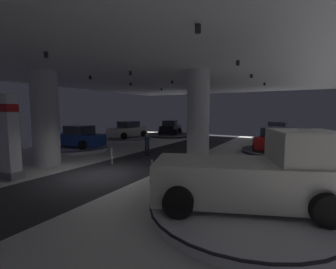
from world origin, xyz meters
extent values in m
cube|color=silver|center=(0.00, 0.00, -0.03)|extent=(24.00, 44.00, 0.05)
cube|color=#2D2D33|center=(0.00, 0.00, 0.00)|extent=(4.40, 44.00, 0.01)
cube|color=silver|center=(0.00, 0.00, 5.55)|extent=(24.00, 44.00, 0.10)
cylinder|color=black|center=(-3.35, 2.68, 5.32)|extent=(0.16, 0.16, 0.22)
cylinder|color=black|center=(-3.44, 6.97, 5.32)|extent=(0.16, 0.16, 0.22)
cylinder|color=black|center=(-3.60, 12.16, 5.32)|extent=(0.16, 0.16, 0.22)
cylinder|color=black|center=(-0.14, -2.50, 5.32)|extent=(0.16, 0.16, 0.22)
cylinder|color=black|center=(-0.01, 2.54, 5.32)|extent=(0.16, 0.16, 0.22)
cylinder|color=black|center=(0.12, 7.39, 5.32)|extent=(0.16, 0.16, 0.22)
cylinder|color=black|center=(-0.08, 12.23, 5.32)|extent=(0.16, 0.16, 0.22)
cylinder|color=black|center=(6.04, -2.38, 5.32)|extent=(0.16, 0.16, 0.22)
cylinder|color=black|center=(5.97, 2.62, 5.32)|extent=(0.16, 0.16, 0.22)
cylinder|color=black|center=(5.84, 7.02, 5.32)|extent=(0.16, 0.16, 0.22)
cylinder|color=black|center=(6.01, 12.08, 5.32)|extent=(0.16, 0.16, 0.22)
cylinder|color=silver|center=(3.41, 4.40, 2.75)|extent=(1.29, 1.29, 5.50)
cylinder|color=silver|center=(-4.39, 0.16, 2.75)|extent=(1.48, 1.48, 5.50)
cube|color=slate|center=(-3.40, -2.48, 0.17)|extent=(1.34, 0.80, 0.35)
cube|color=white|center=(-3.40, -2.48, 2.16)|extent=(1.16, 0.69, 3.61)
cube|color=red|center=(-3.40, -2.48, 3.31)|extent=(1.19, 0.72, 0.36)
cylinder|color=#333338|center=(-5.48, 17.58, 0.15)|extent=(5.55, 5.55, 0.30)
cylinder|color=white|center=(-5.48, 17.58, 0.27)|extent=(5.66, 5.66, 0.05)
cube|color=black|center=(-5.48, 17.58, 0.91)|extent=(2.80, 4.52, 0.90)
cube|color=#2D3842|center=(-5.45, 17.44, 1.65)|extent=(1.99, 2.23, 0.70)
cylinder|color=black|center=(-6.81, 18.71, 0.64)|extent=(0.38, 0.71, 0.68)
cylinder|color=black|center=(-4.88, 19.21, 0.64)|extent=(0.38, 0.71, 0.68)
cylinder|color=black|center=(-6.09, 15.95, 0.64)|extent=(0.38, 0.71, 0.68)
cylinder|color=black|center=(-4.16, 16.45, 0.64)|extent=(0.38, 0.71, 0.68)
sphere|color=white|center=(-6.48, 19.45, 1.02)|extent=(0.18, 0.18, 0.18)
sphere|color=white|center=(-5.52, 19.70, 1.02)|extent=(0.18, 0.18, 0.18)
cylinder|color=silver|center=(-7.33, 11.34, 0.18)|extent=(4.88, 4.88, 0.37)
cylinder|color=black|center=(-7.33, 11.34, 0.34)|extent=(4.98, 4.98, 0.05)
cube|color=silver|center=(-7.33, 11.34, 0.98)|extent=(2.39, 4.42, 0.90)
cube|color=#2D3842|center=(-7.31, 11.49, 1.72)|extent=(1.82, 2.11, 0.70)
cylinder|color=black|center=(-6.55, 9.78, 0.71)|extent=(0.32, 0.70, 0.68)
cylinder|color=black|center=(-8.52, 10.07, 0.71)|extent=(0.32, 0.70, 0.68)
cylinder|color=black|center=(-6.13, 12.61, 0.71)|extent=(0.32, 0.70, 0.68)
cylinder|color=black|center=(-8.11, 12.90, 0.71)|extent=(0.32, 0.70, 0.68)
sphere|color=white|center=(-7.14, 9.23, 1.09)|extent=(0.18, 0.18, 0.18)
sphere|color=white|center=(-8.12, 9.38, 1.09)|extent=(0.18, 0.18, 0.18)
cylinder|color=#333338|center=(6.77, 17.75, 0.19)|extent=(4.74, 4.74, 0.38)
cylinder|color=white|center=(6.77, 17.75, 0.35)|extent=(4.84, 4.84, 0.05)
cube|color=black|center=(6.77, 17.75, 0.99)|extent=(2.01, 4.29, 0.90)
cube|color=#2D3842|center=(6.76, 17.60, 1.74)|extent=(1.66, 1.98, 0.70)
cylinder|color=black|center=(5.85, 19.23, 0.72)|extent=(0.25, 0.69, 0.68)
cylinder|color=black|center=(7.84, 19.13, 0.72)|extent=(0.25, 0.69, 0.68)
cylinder|color=black|center=(5.70, 16.38, 0.72)|extent=(0.25, 0.69, 0.68)
cylinder|color=black|center=(7.70, 16.27, 0.72)|extent=(0.25, 0.69, 0.68)
sphere|color=white|center=(6.38, 19.83, 1.10)|extent=(0.18, 0.18, 0.18)
sphere|color=white|center=(7.37, 19.78, 1.10)|extent=(0.18, 0.18, 0.18)
cylinder|color=silver|center=(7.07, -1.16, 0.16)|extent=(5.56, 5.57, 0.32)
cylinder|color=black|center=(7.07, -1.16, 0.29)|extent=(5.68, 5.68, 0.05)
cube|color=silver|center=(7.07, -1.16, 1.07)|extent=(5.70, 3.84, 1.20)
cube|color=silver|center=(8.66, -0.56, 2.12)|extent=(2.26, 2.38, 1.00)
cube|color=#28333D|center=(8.18, -0.74, 2.12)|extent=(0.69, 1.66, 0.75)
cylinder|color=black|center=(8.39, 0.59, 0.74)|extent=(0.88, 0.56, 0.84)
cylinder|color=black|center=(9.22, -1.61, 0.74)|extent=(0.88, 0.56, 0.84)
cylinder|color=black|center=(4.91, -0.72, 0.74)|extent=(0.88, 0.56, 0.84)
cylinder|color=black|center=(5.75, -2.92, 0.74)|extent=(0.88, 0.56, 0.84)
cylinder|color=silver|center=(-6.85, 4.50, 0.15)|extent=(4.44, 4.44, 0.31)
cylinder|color=black|center=(-6.85, 4.50, 0.28)|extent=(4.53, 4.53, 0.05)
cube|color=navy|center=(-6.85, 4.50, 0.92)|extent=(4.30, 2.04, 0.90)
cube|color=#2D3842|center=(-6.70, 4.51, 1.66)|extent=(1.99, 1.67, 0.70)
cylinder|color=black|center=(-8.22, 3.42, 0.65)|extent=(0.69, 0.26, 0.68)
cylinder|color=black|center=(-8.34, 5.41, 0.65)|extent=(0.69, 0.26, 0.68)
cylinder|color=black|center=(-5.37, 3.58, 0.65)|extent=(0.69, 0.26, 0.68)
cylinder|color=black|center=(-5.49, 5.58, 0.65)|extent=(0.69, 0.26, 0.68)
sphere|color=white|center=(-8.88, 3.88, 1.03)|extent=(0.18, 0.18, 0.18)
sphere|color=white|center=(-8.94, 4.87, 1.03)|extent=(0.18, 0.18, 0.18)
cylinder|color=#333338|center=(7.05, 10.85, 0.13)|extent=(4.73, 4.73, 0.27)
cylinder|color=white|center=(7.05, 10.85, 0.24)|extent=(4.82, 4.82, 0.05)
cube|color=red|center=(7.05, 10.85, 0.88)|extent=(2.38, 4.41, 0.90)
cube|color=#2D3842|center=(7.02, 10.70, 1.62)|extent=(1.81, 2.10, 0.70)
cylinder|color=black|center=(6.26, 12.41, 0.61)|extent=(0.31, 0.70, 0.68)
cylinder|color=black|center=(8.24, 12.12, 0.61)|extent=(0.31, 0.70, 0.68)
cylinder|color=black|center=(5.85, 9.58, 0.61)|extent=(0.31, 0.70, 0.68)
cylinder|color=black|center=(7.83, 9.30, 0.61)|extent=(0.31, 0.70, 0.68)
sphere|color=white|center=(6.85, 12.96, 0.99)|extent=(0.18, 0.18, 0.18)
sphere|color=white|center=(7.83, 12.82, 0.99)|extent=(0.18, 0.18, 0.18)
cylinder|color=black|center=(-0.73, 5.38, 0.40)|extent=(0.14, 0.14, 0.80)
cylinder|color=black|center=(-0.87, 5.27, 0.40)|extent=(0.14, 0.14, 0.80)
cylinder|color=#233851|center=(-0.80, 5.33, 1.06)|extent=(0.32, 0.32, 0.62)
sphere|color=tan|center=(-0.80, 5.33, 1.48)|extent=(0.22, 0.22, 0.22)
cylinder|color=#333338|center=(2.83, 0.34, 0.02)|extent=(0.28, 0.28, 0.04)
cylinder|color=#B2B2B7|center=(2.83, 0.34, 0.48)|extent=(0.07, 0.07, 0.96)
sphere|color=#B2B2B7|center=(2.83, 0.34, 0.96)|extent=(0.10, 0.10, 0.10)
cylinder|color=#333338|center=(-1.10, 2.06, 0.02)|extent=(0.28, 0.28, 0.04)
cylinder|color=#B2B2B7|center=(-1.10, 2.06, 0.48)|extent=(0.07, 0.07, 0.96)
sphere|color=#B2B2B7|center=(-1.10, 2.06, 0.96)|extent=(0.10, 0.10, 0.10)
camera|label=1|loc=(8.43, -8.35, 3.18)|focal=25.06mm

